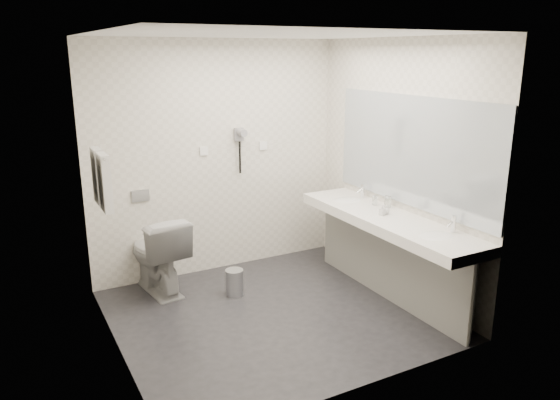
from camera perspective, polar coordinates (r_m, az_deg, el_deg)
floor at (r=5.13m, az=-0.69°, el=-11.99°), size 2.80×2.80×0.00m
ceiling at (r=4.56m, az=-0.80°, el=17.15°), size 2.80×2.80×0.00m
wall_back at (r=5.84m, az=-6.69°, el=4.35°), size 2.80×0.00×2.80m
wall_front at (r=3.63m, az=8.84°, el=-2.63°), size 2.80×0.00×2.80m
wall_left at (r=4.25m, az=-17.72°, el=-0.52°), size 0.00×2.60×2.60m
wall_right at (r=5.46m, az=12.40°, el=3.32°), size 0.00×2.60×2.60m
vanity_counter at (r=5.26m, az=11.25°, el=-2.18°), size 0.55×2.20×0.10m
vanity_panel at (r=5.41m, az=11.22°, el=-6.43°), size 0.03×2.15×0.75m
vanity_post_near at (r=4.75m, az=19.57°, el=-10.25°), size 0.06×0.06×0.75m
vanity_post_far at (r=6.21m, az=5.35°, el=-3.31°), size 0.06×0.06×0.75m
mirror at (r=5.27m, az=13.81°, el=5.01°), size 0.02×2.20×1.05m
basin_near at (r=4.79m, az=16.19°, el=-3.81°), size 0.40×0.31×0.05m
basin_far at (r=5.74m, az=7.16°, el=-0.13°), size 0.40×0.31×0.05m
faucet_near at (r=4.90m, az=17.91°, el=-2.42°), size 0.04×0.04×0.15m
faucet_far at (r=5.83m, az=8.76°, el=0.96°), size 0.04×0.04×0.15m
soap_bottle_a at (r=5.23m, az=10.78°, el=-1.07°), size 0.06×0.06×0.11m
soap_bottle_b at (r=5.28m, az=11.17°, el=-1.02°), size 0.09×0.09×0.09m
glass_left at (r=5.50m, az=11.35°, el=-0.20°), size 0.08×0.08×0.12m
glass_right at (r=5.57m, az=10.01°, el=-0.05°), size 0.06×0.06×0.10m
toilet at (r=5.57m, az=-12.88°, el=-5.57°), size 0.55×0.85×0.81m
flush_plate at (r=5.65m, az=-14.56°, el=0.44°), size 0.18×0.02×0.12m
pedal_bin at (r=5.47m, az=-4.84°, el=-8.76°), size 0.19×0.19×0.25m
bin_lid at (r=5.42m, az=-4.87°, el=-7.47°), size 0.18×0.18×0.02m
towel_rail at (r=4.72m, az=-18.73°, el=4.69°), size 0.02×0.62×0.02m
towel_near at (r=4.63m, az=-18.07°, el=1.76°), size 0.07×0.24×0.48m
towel_far at (r=4.90m, az=-18.69°, el=2.43°), size 0.07×0.24×0.48m
dryer_cradle at (r=5.87m, az=-4.37°, el=6.94°), size 0.10×0.04×0.14m
dryer_barrel at (r=5.80m, az=-4.09°, el=7.14°), size 0.08×0.14×0.08m
dryer_cord at (r=5.90m, az=-4.26°, el=4.52°), size 0.02×0.02×0.35m
switch_plate_a at (r=5.76m, az=-8.06°, el=5.16°), size 0.09×0.02×0.09m
switch_plate_b at (r=6.04m, az=-1.80°, el=5.77°), size 0.09×0.02×0.09m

